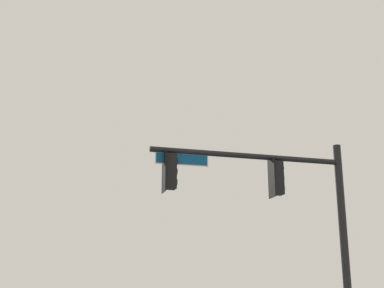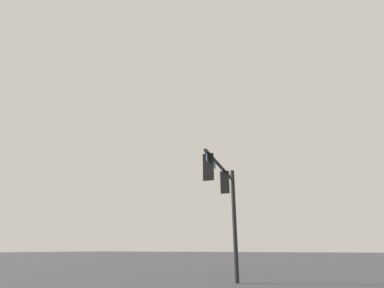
{
  "view_description": "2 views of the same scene",
  "coord_description": "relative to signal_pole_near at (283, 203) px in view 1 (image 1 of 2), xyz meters",
  "views": [
    {
      "loc": [
        -1.54,
        10.81,
        1.84
      ],
      "look_at": [
        -3.37,
        -6.52,
        6.77
      ],
      "focal_mm": 50.0,
      "sensor_mm": 36.0,
      "label": 1
    },
    {
      "loc": [
        9.88,
        0.46,
        1.89
      ],
      "look_at": [
        -4.69,
        -7.23,
        7.68
      ],
      "focal_mm": 28.0,
      "sensor_mm": 36.0,
      "label": 2
    }
  ],
  "objects": [
    {
      "name": "signal_pole_near",
      "position": [
        0.0,
        0.0,
        0.0
      ],
      "size": [
        6.54,
        1.39,
        6.76
      ],
      "color": "black",
      "rests_on": "ground_plane"
    }
  ]
}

